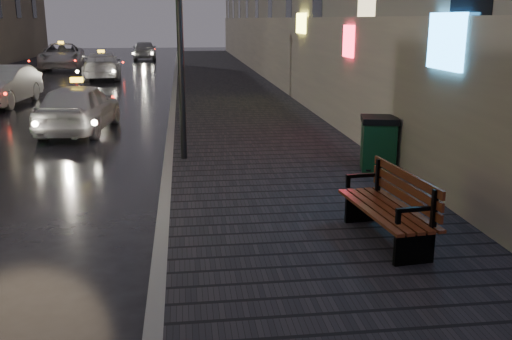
{
  "coord_description": "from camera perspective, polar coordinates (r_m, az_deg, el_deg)",
  "views": [
    {
      "loc": [
        1.87,
        -6.42,
        3.15
      ],
      "look_at": [
        2.97,
        2.17,
        0.85
      ],
      "focal_mm": 40.0,
      "sensor_mm": 36.0,
      "label": 1
    }
  ],
  "objects": [
    {
      "name": "ground",
      "position": [
        7.39,
        -21.65,
        -11.49
      ],
      "size": [
        120.0,
        120.0,
        0.0
      ],
      "primitive_type": "plane",
      "color": "black",
      "rests_on": "ground"
    },
    {
      "name": "sidewalk",
      "position": [
        27.67,
        -3.09,
        8.48
      ],
      "size": [
        4.6,
        58.0,
        0.15
      ],
      "primitive_type": "cube",
      "color": "black",
      "rests_on": "ground"
    },
    {
      "name": "curb",
      "position": [
        27.59,
        -8.11,
        8.34
      ],
      "size": [
        0.2,
        58.0,
        0.15
      ],
      "primitive_type": "cube",
      "color": "slate",
      "rests_on": "ground"
    },
    {
      "name": "lamp_near",
      "position": [
        12.42,
        -7.71,
        16.31
      ],
      "size": [
        0.36,
        0.36,
        5.28
      ],
      "color": "black",
      "rests_on": "sidewalk"
    },
    {
      "name": "lamp_far",
      "position": [
        28.42,
        -7.62,
        15.44
      ],
      "size": [
        0.36,
        0.36,
        5.28
      ],
      "color": "black",
      "rests_on": "sidewalk"
    },
    {
      "name": "bench",
      "position": [
        8.1,
        13.43,
        -3.57
      ],
      "size": [
        0.86,
        1.99,
        0.99
      ],
      "rotation": [
        0.0,
        0.0,
        0.1
      ],
      "color": "black",
      "rests_on": "sidewalk"
    },
    {
      "name": "trash_bin",
      "position": [
        11.91,
        12.14,
        2.68
      ],
      "size": [
        0.86,
        0.86,
        1.09
      ],
      "rotation": [
        0.0,
        0.0,
        -0.23
      ],
      "color": "black",
      "rests_on": "sidewalk"
    },
    {
      "name": "taxi_near",
      "position": [
        17.14,
        -17.3,
        6.01
      ],
      "size": [
        2.1,
        4.3,
        1.41
      ],
      "primitive_type": "imported",
      "rotation": [
        0.0,
        0.0,
        3.03
      ],
      "color": "silver",
      "rests_on": "ground"
    },
    {
      "name": "car_left_mid",
      "position": [
        23.57,
        -23.99,
        7.72
      ],
      "size": [
        1.95,
        4.55,
        1.46
      ],
      "primitive_type": "imported",
      "rotation": [
        0.0,
        0.0,
        -0.09
      ],
      "color": "#A8A9B1",
      "rests_on": "ground"
    },
    {
      "name": "taxi_mid",
      "position": [
        32.24,
        -15.14,
        10.03
      ],
      "size": [
        2.41,
        5.0,
        1.4
      ],
      "primitive_type": "imported",
      "rotation": [
        0.0,
        0.0,
        3.24
      ],
      "color": "silver",
      "rests_on": "ground"
    },
    {
      "name": "taxi_far",
      "position": [
        39.83,
        -18.84,
        10.74
      ],
      "size": [
        3.36,
        6.09,
        1.61
      ],
      "primitive_type": "imported",
      "rotation": [
        0.0,
        0.0,
        0.12
      ],
      "color": "silver",
      "rests_on": "ground"
    },
    {
      "name": "car_far",
      "position": [
        46.92,
        -11.09,
        11.69
      ],
      "size": [
        2.0,
        4.48,
        1.5
      ],
      "primitive_type": "imported",
      "rotation": [
        0.0,
        0.0,
        3.19
      ],
      "color": "#9B9CA3",
      "rests_on": "ground"
    }
  ]
}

